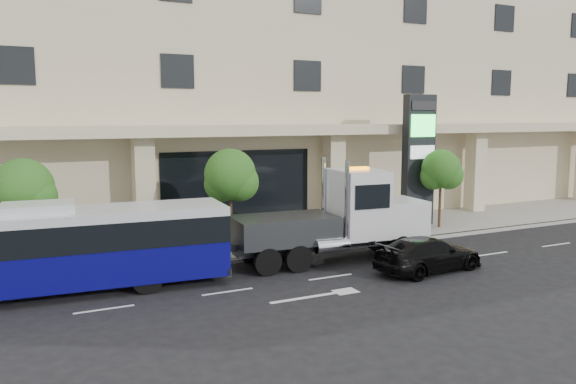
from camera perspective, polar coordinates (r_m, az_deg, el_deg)
name	(u,v)px	position (r m, az deg, el deg)	size (l,w,h in m)	color
ground	(311,267)	(22.17, 2.37, -7.65)	(120.00, 120.00, 0.00)	black
sidewalk	(261,240)	(26.54, -2.76, -4.93)	(120.00, 6.00, 0.15)	gray
curb	(289,254)	(23.88, 0.09, -6.35)	(120.00, 0.30, 0.15)	gray
convention_center	(193,49)	(35.96, -9.61, 14.13)	(60.00, 17.60, 20.00)	#C7B795
tree_left	(24,193)	(22.59, -25.24, -0.05)	(2.27, 2.20, 4.22)	#422B19
tree_mid	(231,178)	(24.00, -5.82, 1.41)	(2.28, 2.20, 4.38)	#422B19
tree_right	(441,172)	(29.96, 15.32, 1.99)	(2.10, 2.00, 4.04)	#422B19
city_bus	(40,249)	(20.08, -23.88, -5.33)	(12.32, 3.40, 3.08)	black
tow_truck	(340,219)	(22.92, 5.27, -2.75)	(9.24, 2.83, 4.19)	#2D3033
black_sedan	(429,254)	(22.11, 14.09, -6.15)	(1.86, 4.58, 1.33)	black
signage_pylon	(418,160)	(30.27, 13.11, 3.23)	(1.73, 0.69, 6.84)	black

